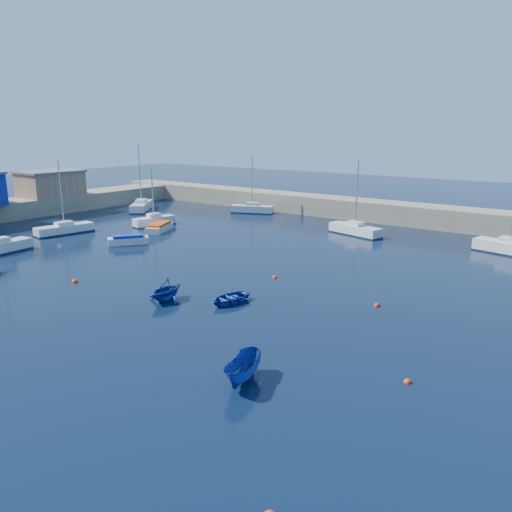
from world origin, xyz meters
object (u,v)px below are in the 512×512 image
Objects in this scene: dinghy_left at (166,290)px; sailboat_6 at (355,230)px; motorboat_1 at (128,240)px; dinghy_right at (243,370)px; dinghy_center at (230,298)px; sailboat_2 at (64,229)px; sailboat_5 at (252,209)px; sailboat_4 at (142,206)px; sailboat_3 at (154,221)px; sailboat_1 at (0,247)px; sailboat_7 at (509,248)px; motorboat_2 at (160,227)px; brick_shed_a at (50,184)px.

sailboat_6 is at bearing 83.74° from dinghy_left.
motorboat_1 is 1.26× the size of dinghy_right.
dinghy_center is (3.27, -26.90, -0.29)m from sailboat_6.
sailboat_6 reaches higher than sailboat_2.
sailboat_2 is 2.69× the size of dinghy_center.
dinghy_center is at bearing -167.69° from sailboat_5.
sailboat_4 is 44.33m from dinghy_center.
dinghy_left is at bearing -10.02° from sailboat_2.
sailboat_3 reaches higher than dinghy_center.
sailboat_4 is at bearing 96.08° from sailboat_5.
sailboat_7 is at bearing 30.42° from sailboat_1.
sailboat_1 is 9.97m from sailboat_2.
sailboat_7 is 38.42m from motorboat_2.
dinghy_center is (-13.03, -27.42, -0.34)m from sailboat_7.
sailboat_5 reaches higher than dinghy_center.
sailboat_1 reaches higher than dinghy_right.
motorboat_2 is at bearing -20.30° from sailboat_3.
dinghy_center is (20.59, -7.87, -0.15)m from motorboat_1.
motorboat_1 is at bearing 132.81° from sailboat_7.
sailboat_5 is at bearing 131.29° from dinghy_center.
sailboat_3 is at bearing 4.41° from brick_shed_a.
dinghy_center is 1.04× the size of dinghy_left.
sailboat_2 is at bearing -107.51° from sailboat_4.
dinghy_right is at bearing -12.63° from sailboat_2.
sailboat_6 is 29.23m from dinghy_left.
dinghy_center is (31.09, -7.05, -0.24)m from sailboat_2.
motorboat_1 is 32.80m from dinghy_right.
sailboat_1 reaches higher than motorboat_2.
sailboat_6 is at bearing 103.53° from dinghy_center.
sailboat_7 is 34.27m from dinghy_left.
sailboat_4 is 3.02× the size of dinghy_center.
sailboat_1 is 17.69m from motorboat_2.
sailboat_5 is 19.73m from sailboat_6.
sailboat_2 reaches higher than sailboat_5.
motorboat_2 is (-20.01, -12.04, -0.15)m from sailboat_6.
sailboat_2 is at bearing 127.42° from sailboat_7.
dinghy_left is (22.44, -19.15, 0.19)m from sailboat_3.
brick_shed_a reaches higher than dinghy_right.
dinghy_right reaches higher than dinghy_center.
dinghy_left is at bearing -174.47° from sailboat_5.
sailboat_2 reaches higher than dinghy_left.
sailboat_7 is at bearing 33.85° from sailboat_2.
sailboat_4 is 1.88× the size of motorboat_2.
motorboat_1 is 19.47m from dinghy_left.
sailboat_1 is at bearing -60.48° from sailboat_2.
motorboat_1 is (-33.62, -19.55, -0.19)m from sailboat_7.
sailboat_6 is 37.07m from dinghy_right.
sailboat_7 reaches higher than sailboat_3.
dinghy_left is (19.29, -17.18, 0.34)m from motorboat_2.
sailboat_7 is at bearing 11.49° from brick_shed_a.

